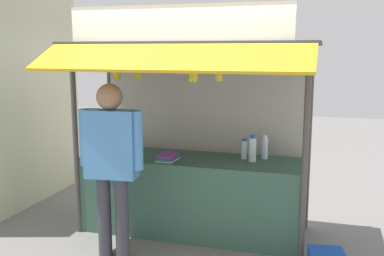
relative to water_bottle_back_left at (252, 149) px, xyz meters
The scene contains 14 objects.
ground_plane 1.23m from the water_bottle_back_left, behind, with size 20.00×20.00×0.00m, color slate.
stall_counter 0.90m from the water_bottle_back_left, behind, with size 2.53×0.76×0.88m, color #385B4C.
stall_structure 0.87m from the water_bottle_back_left, behind, with size 2.73×1.61×2.54m.
water_bottle_back_left is the anchor object (origin of this frame).
water_bottle_front_left 0.15m from the water_bottle_back_left, 138.70° to the left, with size 0.07×0.07×0.23m.
water_bottle_center 0.20m from the water_bottle_back_left, 56.57° to the left, with size 0.08×0.08×0.27m.
magazine_stack_far_right 0.95m from the water_bottle_back_left, 167.57° to the right, with size 0.24×0.31×0.06m.
magazine_stack_rear_center 1.48m from the water_bottle_back_left, 168.01° to the right, with size 0.21×0.30×0.06m.
banana_bunch_inner_left 1.03m from the water_bottle_back_left, 116.44° to the right, with size 0.09×0.10×0.26m.
banana_bunch_leftmost 1.50m from the water_bottle_back_left, 154.73° to the right, with size 0.10×0.10×0.27m.
banana_bunch_inner_right 1.69m from the water_bottle_back_left, 158.61° to the right, with size 0.10×0.10×0.26m.
banana_bunch_rightmost 1.13m from the water_bottle_back_left, 134.94° to the right, with size 0.11×0.12×0.28m.
vendor_person 1.56m from the water_bottle_back_left, 143.28° to the right, with size 0.68×0.27×1.78m.
neighbour_wall 3.18m from the water_bottle_back_left, behind, with size 0.20×2.40×3.02m, color beige.
Camera 1 is at (1.43, -4.77, 2.09)m, focal length 41.97 mm.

